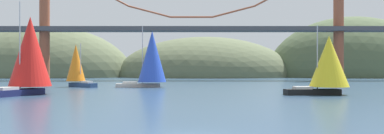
# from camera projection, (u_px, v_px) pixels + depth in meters

# --- Properties ---
(headland_left) EXTENTS (66.16, 44.00, 37.87)m
(headland_left) POSITION_uv_depth(u_px,v_px,m) (45.00, 77.00, 158.29)
(headland_left) COLOR #5B6647
(headland_left) RESTS_ON ground_plane
(headland_center) EXTENTS (66.50, 44.00, 29.74)m
(headland_center) POSITION_uv_depth(u_px,v_px,m) (206.00, 77.00, 158.18)
(headland_center) COLOR #5B6647
(headland_center) RESTS_ON ground_plane
(headland_right) EXTENTS (64.42, 44.00, 44.78)m
(headland_right) POSITION_uv_depth(u_px,v_px,m) (354.00, 77.00, 158.08)
(headland_right) COLOR #4C5B3D
(headland_right) RESTS_ON ground_plane
(suspension_bridge) EXTENTS (117.72, 6.00, 36.06)m
(suspension_bridge) POSITION_uv_depth(u_px,v_px,m) (192.00, 23.00, 118.19)
(suspension_bridge) COLOR brown
(suspension_bridge) RESTS_ON ground_plane
(sailboat_orange_sail) EXTENTS (7.00, 6.11, 8.07)m
(sailboat_orange_sail) POSITION_uv_depth(u_px,v_px,m) (77.00, 65.00, 79.00)
(sailboat_orange_sail) COLOR navy
(sailboat_orange_sail) RESTS_ON ground_plane
(sailboat_red_spinnaker) EXTENTS (7.33, 10.50, 12.26)m
(sailboat_red_spinnaker) POSITION_uv_depth(u_px,v_px,m) (30.00, 54.00, 57.05)
(sailboat_red_spinnaker) COLOR #191E4C
(sailboat_red_spinnaker) RESTS_ON ground_plane
(sailboat_yellow_sail) EXTENTS (8.87, 5.68, 9.20)m
(sailboat_yellow_sail) POSITION_uv_depth(u_px,v_px,m) (329.00, 63.00, 56.42)
(sailboat_yellow_sail) COLOR black
(sailboat_yellow_sail) RESTS_ON ground_plane
(sailboat_blue_spinnaker) EXTENTS (9.48, 5.71, 11.27)m
(sailboat_blue_spinnaker) POSITION_uv_depth(u_px,v_px,m) (152.00, 58.00, 77.96)
(sailboat_blue_spinnaker) COLOR #B7B2A8
(sailboat_blue_spinnaker) RESTS_ON ground_plane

